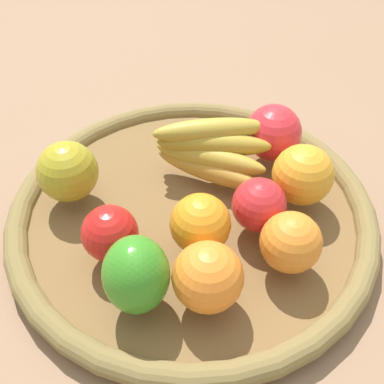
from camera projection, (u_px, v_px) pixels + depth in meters
ground_plane at (192, 222)px, 0.64m from camera, size 2.40×2.40×0.00m
basket at (192, 213)px, 0.62m from camera, size 0.48×0.48×0.04m
apple_1 at (110, 233)px, 0.53m from camera, size 0.07×0.07×0.06m
banana_bunch at (209, 150)px, 0.63m from camera, size 0.16×0.10×0.07m
apple_0 at (258, 207)px, 0.56m from camera, size 0.07×0.07×0.07m
bell_pepper at (136, 274)px, 0.48m from camera, size 0.10×0.10×0.09m
orange_3 at (303, 175)px, 0.59m from camera, size 0.10×0.10×0.08m
orange_1 at (200, 224)px, 0.54m from camera, size 0.10×0.10×0.07m
apple_2 at (68, 171)px, 0.60m from camera, size 0.11×0.11×0.08m
orange_2 at (291, 242)px, 0.52m from camera, size 0.09×0.09×0.07m
apple_3 at (273, 132)px, 0.65m from camera, size 0.08×0.08×0.08m
orange_0 at (208, 277)px, 0.48m from camera, size 0.10×0.10×0.07m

